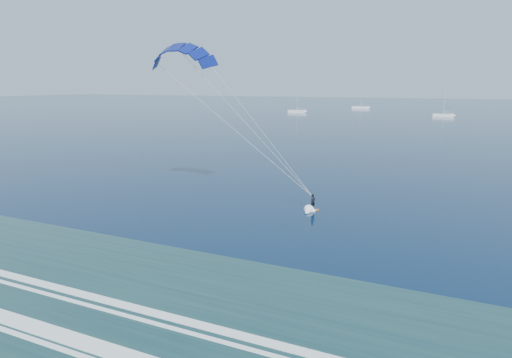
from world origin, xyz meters
The scene contains 4 objects.
kitesurfer_rig centered at (0.89, 32.56, 9.31)m, with size 19.97×5.89×18.20m.
sailboat_0 centered at (-51.64, 190.52, 0.68)m, with size 8.37×2.40×11.54m.
sailboat_1 centered at (-33.08, 238.47, 0.68)m, with size 9.03×2.40×12.13m.
sailboat_2 centered at (11.29, 189.71, 0.68)m, with size 7.85×2.40×11.02m.
Camera 1 is at (22.55, -9.64, 12.88)m, focal length 32.00 mm.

